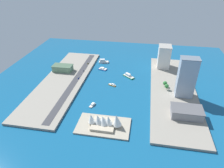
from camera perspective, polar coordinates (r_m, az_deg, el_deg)
ground_plane at (r=335.17m, az=1.22°, el=-0.52°), size 440.00×440.00×0.00m
quay_west at (r=335.34m, az=16.96°, el=-1.67°), size 70.00×240.00×3.21m
quay_east at (r=357.82m, az=-13.49°, el=1.04°), size 70.00×240.00×3.21m
peninsula_point at (r=256.10m, az=-2.46°, el=-11.78°), size 66.41×38.73×2.00m
road_strip at (r=349.80m, az=-10.42°, el=1.00°), size 10.65×228.00×0.15m
ferry_white_commuter at (r=415.72m, az=-2.48°, el=6.44°), size 22.23×10.65×7.97m
yacht_sleek_gray at (r=290.12m, az=-5.60°, el=-5.95°), size 8.10×12.98×3.35m
water_taxi_orange at (r=335.05m, az=0.07°, el=-0.25°), size 13.81×9.28×3.78m
catamaran_blue at (r=388.05m, az=-2.66°, el=4.33°), size 17.52×12.57×3.91m
ferry_green_doubledeck at (r=362.06m, az=4.71°, el=2.33°), size 22.07×19.78×6.35m
warehouse_low_gray at (r=280.80m, az=20.45°, el=-7.48°), size 40.68×24.76×11.86m
hotel_broad_white at (r=395.79m, az=14.60°, el=7.57°), size 23.13×26.61×42.58m
tower_tall_glass at (r=308.89m, az=20.46°, el=1.72°), size 26.15×17.02×61.49m
terminal_long_green at (r=385.17m, az=-13.86°, el=4.44°), size 36.39×19.54×11.24m
hatchback_blue at (r=354.86m, az=-9.53°, el=1.70°), size 1.88×5.17×1.54m
sedan_silver at (r=378.32m, az=-8.15°, el=3.77°), size 1.91×4.60×1.72m
taxi_yellow_cab at (r=406.64m, az=-6.89°, el=5.85°), size 2.13×4.70×1.52m
traffic_light_waterfront at (r=383.42m, az=-7.31°, el=4.78°), size 0.36×0.36×6.50m
opera_landmark at (r=250.32m, az=-2.15°, el=-10.43°), size 43.26×25.95×19.30m
park_tree_cluster at (r=331.18m, az=15.09°, el=-0.16°), size 8.66×15.55×9.90m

